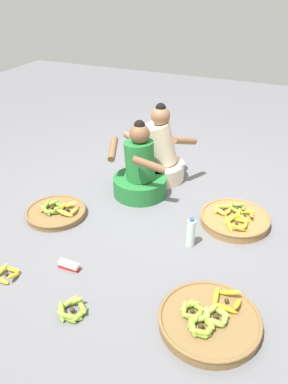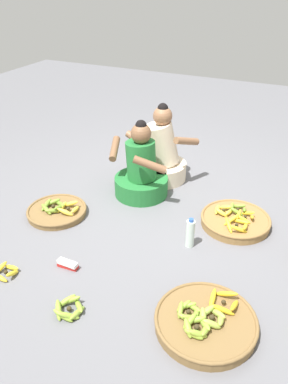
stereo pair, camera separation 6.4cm
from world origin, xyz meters
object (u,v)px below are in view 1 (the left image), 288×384
banana_basket_near_bicycle (235,219)px  banana_basket_back_center (209,320)px  vendor_woman_front (140,172)px  water_bottle (191,233)px  loose_bananas_back_left (7,274)px  vendor_woman_behind (160,156)px  banana_basket_front_right (56,212)px  loose_bananas_back_right (72,310)px  packet_carton_stack (69,266)px

banana_basket_near_bicycle → banana_basket_back_center: bearing=-85.5°
banana_basket_back_center → vendor_woman_front: bearing=129.1°
banana_basket_near_bicycle → water_bottle: size_ratio=2.29×
loose_bananas_back_left → vendor_woman_behind: bearing=76.2°
banana_basket_front_right → banana_basket_back_center: banana_basket_back_center is taller
banana_basket_near_bicycle → banana_basket_back_center: banana_basket_near_bicycle is taller
banana_basket_front_right → loose_bananas_back_left: (0.13, -0.81, -0.01)m
vendor_woman_behind → water_bottle: size_ratio=3.12×
vendor_woman_behind → loose_bananas_back_right: vendor_woman_behind is taller
vendor_woman_front → banana_basket_front_right: (-0.53, -0.65, -0.20)m
loose_bananas_back_right → vendor_woman_front: bearing=98.1°
vendor_woman_behind → banana_basket_near_bicycle: bearing=-29.4°
banana_basket_back_center → banana_basket_near_bicycle: bearing=94.5°
water_bottle → packet_carton_stack: bearing=-139.5°
vendor_woman_front → loose_bananas_back_right: (0.22, -1.57, -0.21)m
vendor_woman_front → loose_bananas_back_right: size_ratio=3.35×
loose_bananas_back_left → packet_carton_stack: size_ratio=1.02×
vendor_woman_behind → banana_basket_back_center: vendor_woman_behind is taller
banana_basket_near_bicycle → loose_bananas_back_left: 1.91m
vendor_woman_behind → vendor_woman_front: bearing=-98.5°
vendor_woman_front → packet_carton_stack: vendor_woman_front is taller
vendor_woman_front → water_bottle: (0.71, -0.58, -0.12)m
banana_basket_back_center → loose_bananas_back_right: bearing=-162.8°
loose_bananas_back_left → banana_basket_near_bicycle: bearing=44.2°
vendor_woman_front → loose_bananas_back_right: 1.60m
vendor_woman_front → loose_bananas_back_left: size_ratio=4.55×
loose_bananas_back_left → water_bottle: (1.10, 0.89, 0.09)m
loose_bananas_back_right → loose_bananas_back_left: size_ratio=1.36×
banana_basket_front_right → loose_bananas_back_right: (0.76, -0.91, -0.01)m
vendor_woman_behind → packet_carton_stack: (-0.09, -1.59, -0.23)m
banana_basket_near_bicycle → banana_basket_front_right: bearing=-160.9°
vendor_woman_front → loose_bananas_back_left: 1.53m
vendor_woman_behind → banana_basket_front_right: 1.21m
vendor_woman_front → water_bottle: 0.92m
water_bottle → packet_carton_stack: 0.98m
loose_bananas_back_left → water_bottle: water_bottle is taller
vendor_woman_behind → loose_bananas_back_right: bearing=-85.1°
banana_basket_front_right → water_bottle: size_ratio=2.06×
banana_basket_near_bicycle → loose_bananas_back_left: bearing=-135.8°
vendor_woman_behind → banana_basket_front_right: bearing=-119.7°
vendor_woman_behind → banana_basket_front_right: (-0.59, -1.03, -0.22)m
banana_basket_front_right → loose_bananas_back_right: size_ratio=2.36×
packet_carton_stack → water_bottle: bearing=40.5°
banana_basket_front_right → loose_bananas_back_left: bearing=-80.6°
vendor_woman_behind → banana_basket_near_bicycle: size_ratio=1.36×
water_bottle → packet_carton_stack: size_ratio=1.59×
banana_basket_back_center → packet_carton_stack: bearing=174.9°
vendor_woman_behind → banana_basket_near_bicycle: (0.91, -0.51, -0.21)m
banana_basket_front_right → banana_basket_back_center: size_ratio=0.83×
vendor_woman_front → vendor_woman_behind: (0.06, 0.38, 0.02)m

